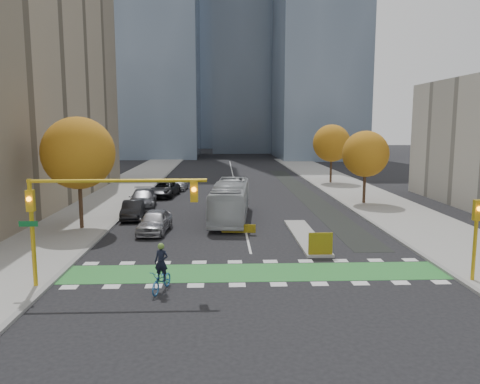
{
  "coord_description": "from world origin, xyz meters",
  "views": [
    {
      "loc": [
        -1.73,
        -22.01,
        7.68
      ],
      "look_at": [
        -0.45,
        10.13,
        3.0
      ],
      "focal_mm": 35.0,
      "sensor_mm": 36.0,
      "label": 1
    }
  ],
  "objects": [
    {
      "name": "traffic_signal_west",
      "position": [
        -7.93,
        -0.51,
        4.03
      ],
      "size": [
        8.53,
        0.56,
        5.2
      ],
      "color": "#BF9914",
      "rests_on": "ground"
    },
    {
      "name": "cyclist",
      "position": [
        -4.51,
        -1.11,
        0.77
      ],
      "size": [
        1.23,
        2.11,
        2.3
      ],
      "rotation": [
        0.0,
        0.0,
        -0.29
      ],
      "color": "#205895",
      "rests_on": "ground"
    },
    {
      "name": "sidewalk_west",
      "position": [
        -13.5,
        20.0,
        0.07
      ],
      "size": [
        7.0,
        120.0,
        0.15
      ],
      "primitive_type": "cube",
      "color": "gray",
      "rests_on": "ground"
    },
    {
      "name": "traffic_signal_east",
      "position": [
        10.5,
        -0.51,
        2.73
      ],
      "size": [
        0.35,
        0.43,
        4.1
      ],
      "color": "#BF9914",
      "rests_on": "ground"
    },
    {
      "name": "bike_crossing",
      "position": [
        0.0,
        1.5,
        0.01
      ],
      "size": [
        20.0,
        3.0,
        0.01
      ],
      "primitive_type": "cube",
      "color": "#297D30",
      "rests_on": "ground"
    },
    {
      "name": "parked_car_a",
      "position": [
        -6.5,
        10.82,
        0.82
      ],
      "size": [
        2.33,
        4.95,
        1.63
      ],
      "primitive_type": "imported",
      "rotation": [
        0.0,
        0.0,
        -0.09
      ],
      "color": "#A1A0A6",
      "rests_on": "ground"
    },
    {
      "name": "tower_ne",
      "position": [
        20.0,
        85.0,
        30.0
      ],
      "size": [
        18.0,
        24.0,
        60.0
      ],
      "primitive_type": "cube",
      "color": "#47566B",
      "rests_on": "ground"
    },
    {
      "name": "tower_nw",
      "position": [
        -18.0,
        90.0,
        35.0
      ],
      "size": [
        22.0,
        22.0,
        70.0
      ],
      "primitive_type": "cube",
      "color": "#47566B",
      "rests_on": "ground"
    },
    {
      "name": "median_island",
      "position": [
        4.0,
        9.0,
        0.08
      ],
      "size": [
        1.6,
        10.0,
        0.16
      ],
      "primitive_type": "cube",
      "color": "gray",
      "rests_on": "ground"
    },
    {
      "name": "tree_east_far",
      "position": [
        12.5,
        38.0,
        5.24
      ],
      "size": [
        4.8,
        4.8,
        7.65
      ],
      "color": "#332114",
      "rests_on": "ground"
    },
    {
      "name": "curb_east",
      "position": [
        10.0,
        20.0,
        0.07
      ],
      "size": [
        0.3,
        120.0,
        0.16
      ],
      "primitive_type": "cube",
      "color": "gray",
      "rests_on": "ground"
    },
    {
      "name": "ground",
      "position": [
        0.0,
        0.0,
        0.0
      ],
      "size": [
        300.0,
        300.0,
        0.0
      ],
      "primitive_type": "plane",
      "color": "black",
      "rests_on": "ground"
    },
    {
      "name": "sidewalk_east",
      "position": [
        13.5,
        20.0,
        0.07
      ],
      "size": [
        7.0,
        120.0,
        0.15
      ],
      "primitive_type": "cube",
      "color": "gray",
      "rests_on": "ground"
    },
    {
      "name": "centre_line",
      "position": [
        0.0,
        40.0,
        0.01
      ],
      "size": [
        0.15,
        70.0,
        0.01
      ],
      "primitive_type": "cube",
      "color": "silver",
      "rests_on": "ground"
    },
    {
      "name": "bike_lane_paint",
      "position": [
        7.5,
        30.0,
        0.01
      ],
      "size": [
        2.5,
        50.0,
        0.01
      ],
      "primitive_type": "cube",
      "color": "black",
      "rests_on": "ground"
    },
    {
      "name": "parked_car_d",
      "position": [
        -7.9,
        27.57,
        0.79
      ],
      "size": [
        3.28,
        5.96,
        1.58
      ],
      "primitive_type": "imported",
      "rotation": [
        0.0,
        0.0,
        -0.12
      ],
      "color": "black",
      "rests_on": "ground"
    },
    {
      "name": "curb_west",
      "position": [
        -10.0,
        20.0,
        0.07
      ],
      "size": [
        0.3,
        120.0,
        0.16
      ],
      "primitive_type": "cube",
      "color": "gray",
      "rests_on": "ground"
    },
    {
      "name": "hazard_board",
      "position": [
        4.0,
        4.2,
        0.8
      ],
      "size": [
        1.4,
        0.12,
        1.3
      ],
      "primitive_type": "cube",
      "color": "yellow",
      "rests_on": "median_island"
    },
    {
      "name": "tower_far",
      "position": [
        -4.0,
        140.0,
        40.0
      ],
      "size": [
        26.0,
        26.0,
        80.0
      ],
      "primitive_type": "cube",
      "color": "#47566B",
      "rests_on": "ground"
    },
    {
      "name": "parked_car_e",
      "position": [
        -6.59,
        32.57,
        0.67
      ],
      "size": [
        2.01,
        4.09,
        1.34
      ],
      "primitive_type": "imported",
      "rotation": [
        0.0,
        0.0,
        -0.11
      ],
      "color": "#9D9DA2",
      "rests_on": "ground"
    },
    {
      "name": "parked_car_b",
      "position": [
        -9.0,
        15.82,
        0.74
      ],
      "size": [
        1.88,
        4.58,
        1.48
      ],
      "primitive_type": "imported",
      "rotation": [
        0.0,
        0.0,
        0.07
      ],
      "color": "black",
      "rests_on": "ground"
    },
    {
      "name": "tree_east_near",
      "position": [
        12.0,
        22.0,
        4.86
      ],
      "size": [
        4.4,
        4.4,
        7.08
      ],
      "color": "#332114",
      "rests_on": "ground"
    },
    {
      "name": "parked_car_c",
      "position": [
        -9.0,
        20.82,
        0.85
      ],
      "size": [
        2.88,
        6.04,
        1.7
      ],
      "primitive_type": "imported",
      "rotation": [
        0.0,
        0.0,
        0.09
      ],
      "color": "#4D4E52",
      "rests_on": "ground"
    },
    {
      "name": "tree_west",
      "position": [
        -12.0,
        12.0,
        5.62
      ],
      "size": [
        5.2,
        5.2,
        8.22
      ],
      "color": "#332114",
      "rests_on": "ground"
    },
    {
      "name": "bus",
      "position": [
        -1.03,
        15.25,
        1.55
      ],
      "size": [
        3.56,
        11.29,
        3.09
      ],
      "primitive_type": "imported",
      "rotation": [
        0.0,
        0.0,
        -0.09
      ],
      "color": "#B5B9BD",
      "rests_on": "ground"
    }
  ]
}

